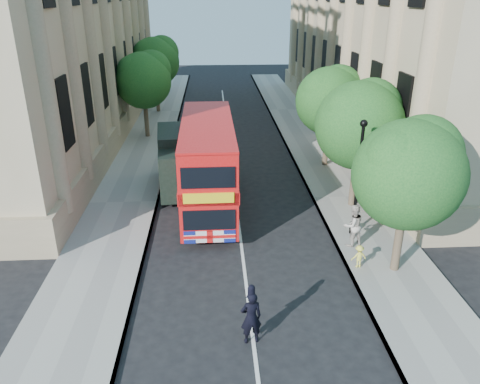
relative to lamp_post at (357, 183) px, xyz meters
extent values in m
plane|color=black|center=(-5.00, -6.00, -2.51)|extent=(120.00, 120.00, 0.00)
cube|color=gray|center=(0.75, 4.00, -2.45)|extent=(3.50, 80.00, 0.12)
cube|color=gray|center=(-10.75, 4.00, -2.45)|extent=(3.50, 80.00, 0.12)
cube|color=tan|center=(8.80, 18.00, 6.49)|extent=(12.00, 38.00, 18.00)
cube|color=tan|center=(-18.80, 18.00, 6.49)|extent=(12.00, 38.00, 18.00)
cylinder|color=#473828|center=(0.80, -3.00, -1.08)|extent=(0.32, 0.32, 2.86)
sphere|color=#184A1E|center=(0.80, -3.00, 1.52)|extent=(4.00, 4.00, 4.00)
sphere|color=#184A1E|center=(1.40, -2.60, 2.17)|extent=(2.80, 2.80, 2.80)
sphere|color=#184A1E|center=(0.30, -3.30, 2.04)|extent=(2.60, 2.60, 2.60)
cylinder|color=#473828|center=(0.80, 3.00, -1.01)|extent=(0.32, 0.32, 2.99)
sphere|color=#184A1E|center=(0.80, 3.00, 1.71)|extent=(4.20, 4.20, 4.20)
sphere|color=#184A1E|center=(1.40, 3.40, 2.39)|extent=(2.94, 2.94, 2.94)
sphere|color=#184A1E|center=(0.30, 2.70, 2.25)|extent=(2.73, 2.73, 2.73)
cylinder|color=#473828|center=(0.80, 9.00, -1.06)|extent=(0.32, 0.32, 2.90)
sphere|color=#184A1E|center=(0.80, 9.00, 1.58)|extent=(4.00, 4.00, 4.00)
sphere|color=#184A1E|center=(1.40, 9.40, 2.24)|extent=(2.80, 2.80, 2.80)
sphere|color=#184A1E|center=(0.30, 8.70, 2.11)|extent=(2.60, 2.60, 2.60)
cylinder|color=#473828|center=(-11.00, 16.00, -1.01)|extent=(0.32, 0.32, 2.99)
sphere|color=#184A1E|center=(-11.00, 16.00, 1.71)|extent=(4.00, 4.00, 4.00)
sphere|color=#184A1E|center=(-10.40, 16.40, 2.39)|extent=(2.80, 2.80, 2.80)
sphere|color=#184A1E|center=(-11.50, 15.70, 2.25)|extent=(2.60, 2.60, 2.60)
cylinder|color=#473828|center=(-11.00, 24.00, -0.93)|extent=(0.32, 0.32, 3.17)
sphere|color=#184A1E|center=(-11.00, 24.00, 1.95)|extent=(4.20, 4.20, 4.20)
sphere|color=#184A1E|center=(-10.40, 24.40, 2.67)|extent=(2.94, 2.94, 2.94)
sphere|color=#184A1E|center=(-11.50, 23.70, 2.53)|extent=(2.73, 2.73, 2.73)
cylinder|color=black|center=(0.00, 0.00, -2.14)|extent=(0.30, 0.30, 0.50)
cylinder|color=black|center=(0.00, 0.00, 0.11)|extent=(0.14, 0.14, 5.00)
sphere|color=black|center=(0.00, 0.00, 2.61)|extent=(0.32, 0.32, 0.32)
cube|color=red|center=(-6.38, 3.51, -0.16)|extent=(2.51, 9.23, 3.83)
cube|color=black|center=(-6.38, 3.51, -1.01)|extent=(2.57, 8.65, 0.87)
cube|color=black|center=(-6.38, 3.51, 0.83)|extent=(2.57, 8.65, 0.87)
cube|color=yellow|center=(-6.34, -1.10, -0.04)|extent=(2.04, 0.10, 0.44)
cylinder|color=black|center=(-7.45, 0.25, -2.03)|extent=(0.28, 0.97, 0.97)
cylinder|color=black|center=(-5.26, 0.27, -2.03)|extent=(0.28, 0.97, 0.97)
cylinder|color=black|center=(-7.51, 6.55, -2.03)|extent=(0.28, 0.97, 0.97)
cylinder|color=black|center=(-5.32, 6.57, -2.03)|extent=(0.28, 0.97, 0.97)
cube|color=black|center=(-7.72, 4.09, -0.98)|extent=(2.45, 2.25, 2.37)
cube|color=black|center=(-7.63, 3.14, -0.70)|extent=(2.03, 0.30, 0.79)
cube|color=black|center=(-7.97, 6.57, -0.76)|extent=(2.61, 3.82, 2.83)
cube|color=black|center=(-7.90, 5.89, -2.11)|extent=(2.56, 5.60, 0.28)
cylinder|color=black|center=(-8.72, 3.88, -2.06)|extent=(0.34, 0.92, 0.90)
cylinder|color=black|center=(-6.70, 4.08, -2.06)|extent=(0.34, 0.92, 0.90)
cylinder|color=black|center=(-9.09, 7.59, -2.06)|extent=(0.34, 0.92, 0.90)
cylinder|color=black|center=(-7.07, 7.79, -2.06)|extent=(0.34, 0.92, 0.90)
imported|color=black|center=(-5.08, -6.63, -1.60)|extent=(0.72, 0.54, 1.81)
imported|color=beige|center=(-0.36, -1.05, -1.46)|extent=(1.09, 0.97, 1.85)
imported|color=#E45C28|center=(1.64, 1.28, -1.84)|extent=(0.69, 0.55, 1.10)
imported|color=#DFD64C|center=(-0.57, -2.77, -1.92)|extent=(0.64, 0.42, 0.93)
camera|label=1|loc=(-6.09, -18.13, 7.47)|focal=35.00mm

